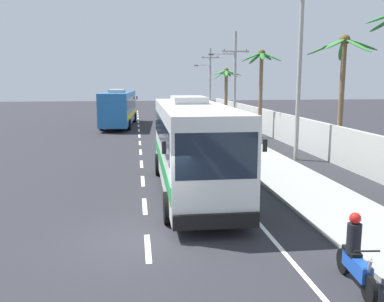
# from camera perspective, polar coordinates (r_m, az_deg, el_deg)

# --- Properties ---
(ground_plane) EXTENTS (160.00, 160.00, 0.00)m
(ground_plane) POSITION_cam_1_polar(r_m,az_deg,el_deg) (12.41, -6.12, -12.02)
(ground_plane) COLOR #28282D
(sidewalk_kerb) EXTENTS (3.20, 90.00, 0.14)m
(sidewalk_kerb) POSITION_cam_1_polar(r_m,az_deg,el_deg) (23.09, 10.26, -1.69)
(sidewalk_kerb) COLOR #999993
(sidewalk_kerb) RESTS_ON ground
(lane_markings) EXTENTS (3.77, 71.97, 0.01)m
(lane_markings) POSITION_cam_1_polar(r_m,az_deg,el_deg) (27.03, -2.28, -0.03)
(lane_markings) COLOR white
(lane_markings) RESTS_ON ground
(boundary_wall) EXTENTS (0.24, 60.00, 2.10)m
(boundary_wall) POSITION_cam_1_polar(r_m,az_deg,el_deg) (27.96, 15.25, 2.13)
(boundary_wall) COLOR #B2B2AD
(boundary_wall) RESTS_ON ground
(coach_bus_foreground) EXTENTS (3.04, 10.92, 3.86)m
(coach_bus_foreground) POSITION_cam_1_polar(r_m,az_deg,el_deg) (17.05, 0.07, 1.04)
(coach_bus_foreground) COLOR silver
(coach_bus_foreground) RESTS_ON ground
(coach_bus_far_lane) EXTENTS (3.53, 11.71, 3.65)m
(coach_bus_far_lane) POSITION_cam_1_polar(r_m,az_deg,el_deg) (41.98, -9.95, 5.94)
(coach_bus_far_lane) COLOR #2366A8
(coach_bus_far_lane) RESTS_ON ground
(motorcycle_beside_bus) EXTENTS (0.56, 1.96, 1.66)m
(motorcycle_beside_bus) POSITION_cam_1_polar(r_m,az_deg,el_deg) (10.29, 21.36, -13.33)
(motorcycle_beside_bus) COLOR black
(motorcycle_beside_bus) RESTS_ON ground
(pedestrian_near_kerb) EXTENTS (0.36, 0.36, 1.65)m
(pedestrian_near_kerb) POSITION_cam_1_polar(r_m,az_deg,el_deg) (29.76, 4.74, 2.80)
(pedestrian_near_kerb) COLOR gold
(pedestrian_near_kerb) RESTS_ON sidewalk_kerb
(pedestrian_midwalk) EXTENTS (0.36, 0.36, 1.61)m
(pedestrian_midwalk) POSITION_cam_1_polar(r_m,az_deg,el_deg) (31.74, 4.99, 3.18)
(pedestrian_midwalk) COLOR #2D7A47
(pedestrian_midwalk) RESTS_ON sidewalk_kerb
(utility_pole_mid) EXTENTS (2.35, 0.24, 10.19)m
(utility_pole_mid) POSITION_cam_1_polar(r_m,az_deg,el_deg) (24.49, 14.45, 11.17)
(utility_pole_mid) COLOR #9E9E99
(utility_pole_mid) RESTS_ON ground
(utility_pole_far) EXTENTS (3.64, 0.24, 8.73)m
(utility_pole_far) POSITION_cam_1_polar(r_m,az_deg,el_deg) (37.88, 5.74, 9.83)
(utility_pole_far) COLOR #9E9E99
(utility_pole_far) RESTS_ON ground
(utility_pole_distant) EXTENTS (3.04, 0.24, 8.27)m
(utility_pole_distant) POSITION_cam_1_polar(r_m,az_deg,el_deg) (51.80, 2.41, 9.58)
(utility_pole_distant) COLOR #9E9E99
(utility_pole_distant) RESTS_ON ground
(palm_second) EXTENTS (2.66, 2.82, 5.84)m
(palm_second) POSITION_cam_1_polar(r_m,az_deg,el_deg) (46.66, 4.68, 9.00)
(palm_second) COLOR brown
(palm_second) RESTS_ON ground
(palm_third) EXTENTS (3.18, 3.09, 6.87)m
(palm_third) POSITION_cam_1_polar(r_m,az_deg,el_deg) (33.53, 9.42, 10.42)
(palm_third) COLOR brown
(palm_third) RESTS_ON ground
(palm_fourth) EXTENTS (3.79, 3.74, 6.94)m
(palm_fourth) POSITION_cam_1_polar(r_m,az_deg,el_deg) (24.15, 19.89, 10.28)
(palm_fourth) COLOR brown
(palm_fourth) RESTS_ON ground
(palm_farthest) EXTENTS (3.77, 3.73, 5.87)m
(palm_farthest) POSITION_cam_1_polar(r_m,az_deg,el_deg) (52.60, 4.71, 9.17)
(palm_farthest) COLOR brown
(palm_farthest) RESTS_ON ground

